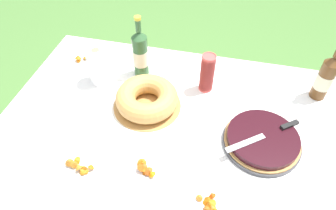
% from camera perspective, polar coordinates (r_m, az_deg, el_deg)
% --- Properties ---
extents(ground_plane, '(16.00, 16.00, 0.00)m').
position_cam_1_polar(ground_plane, '(2.00, 2.19, -16.96)').
color(ground_plane, '#4C7A38').
extents(garden_table, '(1.77, 1.16, 0.69)m').
position_cam_1_polar(garden_table, '(1.46, 2.88, -5.77)').
color(garden_table, '#A87A47').
rests_on(garden_table, ground_plane).
extents(tablecloth, '(1.78, 1.17, 0.10)m').
position_cam_1_polar(tablecloth, '(1.43, 2.94, -4.70)').
color(tablecloth, white).
rests_on(tablecloth, garden_table).
extents(berry_tart, '(0.35, 0.35, 0.06)m').
position_cam_1_polar(berry_tart, '(1.40, 17.48, -6.42)').
color(berry_tart, '#38383D').
rests_on(berry_tart, tablecloth).
extents(serving_knife, '(0.31, 0.25, 0.01)m').
position_cam_1_polar(serving_knife, '(1.39, 18.76, -5.10)').
color(serving_knife, silver).
rests_on(serving_knife, berry_tart).
extents(bundt_cake, '(0.34, 0.34, 0.11)m').
position_cam_1_polar(bundt_cake, '(1.47, -4.04, 1.23)').
color(bundt_cake, '#B78447').
rests_on(bundt_cake, tablecloth).
extents(cup_stack, '(0.07, 0.07, 0.21)m').
position_cam_1_polar(cup_stack, '(1.54, 7.48, 6.04)').
color(cup_stack, '#E04C47').
rests_on(cup_stack, tablecloth).
extents(cider_bottle_green, '(0.08, 0.08, 0.35)m').
position_cam_1_polar(cider_bottle_green, '(1.61, -5.27, 9.69)').
color(cider_bottle_green, '#2D562D').
rests_on(cider_bottle_green, tablecloth).
extents(cider_bottle_amber, '(0.08, 0.08, 0.33)m').
position_cam_1_polar(cider_bottle_amber, '(1.66, 27.80, 4.64)').
color(cider_bottle_amber, brown).
rests_on(cider_bottle_amber, tablecloth).
extents(snack_plate_near, '(0.20, 0.20, 0.06)m').
position_cam_1_polar(snack_plate_near, '(1.20, 8.06, -18.94)').
color(snack_plate_near, white).
rests_on(snack_plate_near, tablecloth).
extents(snack_plate_left, '(0.23, 0.23, 0.06)m').
position_cam_1_polar(snack_plate_left, '(1.84, -15.19, 8.54)').
color(snack_plate_left, white).
rests_on(snack_plate_left, tablecloth).
extents(snack_plate_right, '(0.20, 0.20, 0.06)m').
position_cam_1_polar(snack_plate_right, '(1.27, -4.72, -12.13)').
color(snack_plate_right, white).
rests_on(snack_plate_right, tablecloth).
extents(snack_plate_far, '(0.22, 0.22, 0.06)m').
position_cam_1_polar(snack_plate_far, '(1.32, -15.99, -11.55)').
color(snack_plate_far, white).
rests_on(snack_plate_far, tablecloth).
extents(paper_towel_roll, '(0.11, 0.11, 0.20)m').
position_cam_1_polar(paper_towel_roll, '(1.62, -13.10, 7.26)').
color(paper_towel_roll, white).
rests_on(paper_towel_roll, tablecloth).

